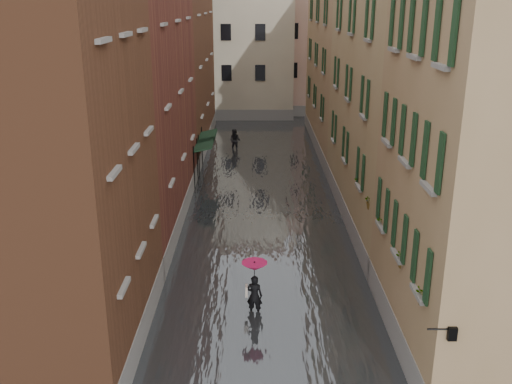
{
  "coord_description": "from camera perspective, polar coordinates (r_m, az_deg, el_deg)",
  "views": [
    {
      "loc": [
        -0.41,
        -18.0,
        10.66
      ],
      "look_at": [
        -0.4,
        4.7,
        3.0
      ],
      "focal_mm": 40.0,
      "sensor_mm": 36.0,
      "label": 1
    }
  ],
  "objects": [
    {
      "name": "ground",
      "position": [
        20.93,
        1.12,
        -11.98
      ],
      "size": [
        120.0,
        120.0,
        0.0
      ],
      "primitive_type": "plane",
      "color": "#525254",
      "rests_on": "ground"
    },
    {
      "name": "floodwater",
      "position": [
        32.76,
        0.68,
        -0.16
      ],
      "size": [
        10.0,
        60.0,
        0.2
      ],
      "primitive_type": "cube",
      "color": "#44474B",
      "rests_on": "ground"
    },
    {
      "name": "building_left_near",
      "position": [
        17.8,
        -21.81,
        3.77
      ],
      "size": [
        6.0,
        8.0,
        13.0
      ],
      "primitive_type": "cube",
      "color": "brown",
      "rests_on": "ground"
    },
    {
      "name": "building_left_mid",
      "position": [
        28.14,
        -13.75,
        9.1
      ],
      "size": [
        6.0,
        14.0,
        12.5
      ],
      "primitive_type": "cube",
      "color": "brown",
      "rests_on": "ground"
    },
    {
      "name": "building_left_far",
      "position": [
        42.67,
        -9.18,
        13.5
      ],
      "size": [
        6.0,
        16.0,
        14.0
      ],
      "primitive_type": "cube",
      "color": "brown",
      "rests_on": "ground"
    },
    {
      "name": "building_right_near",
      "position": [
        18.31,
        23.85,
        1.45
      ],
      "size": [
        6.0,
        8.0,
        11.5
      ],
      "primitive_type": "cube",
      "color": "olive",
      "rests_on": "ground"
    },
    {
      "name": "building_right_mid",
      "position": [
        28.31,
        15.35,
        9.54
      ],
      "size": [
        6.0,
        14.0,
        13.0
      ],
      "primitive_type": "cube",
      "color": "tan",
      "rests_on": "ground"
    },
    {
      "name": "building_right_far",
      "position": [
        42.94,
        10.12,
        11.8
      ],
      "size": [
        6.0,
        16.0,
        11.5
      ],
      "primitive_type": "cube",
      "color": "olive",
      "rests_on": "ground"
    },
    {
      "name": "building_end_cream",
      "position": [
        56.22,
        -2.77,
        14.38
      ],
      "size": [
        12.0,
        9.0,
        13.0
      ],
      "primitive_type": "cube",
      "color": "beige",
      "rests_on": "ground"
    },
    {
      "name": "building_end_pink",
      "position": [
        58.54,
        6.44,
        13.97
      ],
      "size": [
        10.0,
        9.0,
        12.0
      ],
      "primitive_type": "cube",
      "color": "#D0A392",
      "rests_on": "ground"
    },
    {
      "name": "awning_near",
      "position": [
        34.05,
        -5.24,
        4.64
      ],
      "size": [
        1.09,
        2.97,
        2.8
      ],
      "color": "black",
      "rests_on": "ground"
    },
    {
      "name": "awning_far",
      "position": [
        36.05,
        -4.95,
        5.45
      ],
      "size": [
        1.09,
        3.3,
        2.8
      ],
      "color": "black",
      "rests_on": "ground"
    },
    {
      "name": "wall_lantern",
      "position": [
        15.01,
        18.91,
        -13.15
      ],
      "size": [
        0.71,
        0.22,
        0.35
      ],
      "color": "black",
      "rests_on": "ground"
    },
    {
      "name": "window_planters",
      "position": [
        20.3,
        12.88,
        -2.48
      ],
      "size": [
        0.59,
        10.76,
        0.84
      ],
      "color": "maroon",
      "rests_on": "ground"
    },
    {
      "name": "pedestrian_main",
      "position": [
        20.18,
        -0.17,
        -9.13
      ],
      "size": [
        0.92,
        0.92,
        2.06
      ],
      "color": "black",
      "rests_on": "ground"
    },
    {
      "name": "pedestrian_far",
      "position": [
        42.09,
        -2.12,
        5.16
      ],
      "size": [
        0.98,
        0.87,
        1.7
      ],
      "primitive_type": "imported",
      "rotation": [
        0.0,
        0.0,
        -0.32
      ],
      "color": "black",
      "rests_on": "ground"
    }
  ]
}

